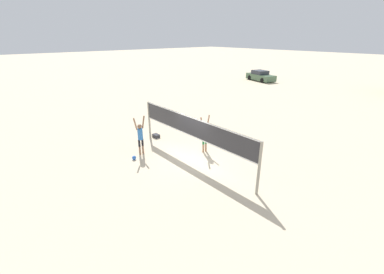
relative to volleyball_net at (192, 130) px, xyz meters
name	(u,v)px	position (x,y,z in m)	size (l,w,h in m)	color
ground_plane	(192,160)	(0.00, 0.00, -1.70)	(200.00, 200.00, 0.00)	beige
volleyball_net	(192,130)	(0.00, 0.00, 0.00)	(8.45, 0.12, 2.39)	gray
player_spiker	(140,135)	(-2.38, -1.67, -0.55)	(0.28, 0.71, 2.18)	#8C664C
player_blocker	(205,133)	(-0.34, 1.23, -0.57)	(0.28, 0.70, 2.13)	tan
volleyball	(134,158)	(-2.04, -2.34, -1.59)	(0.22, 0.22, 0.22)	blue
gear_bag	(156,136)	(-3.97, 0.32, -1.59)	(0.46, 0.33, 0.22)	#2D2D33
parked_car_near	(261,76)	(-12.89, 24.08, -1.04)	(4.82, 2.90, 1.45)	#4C6B4C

